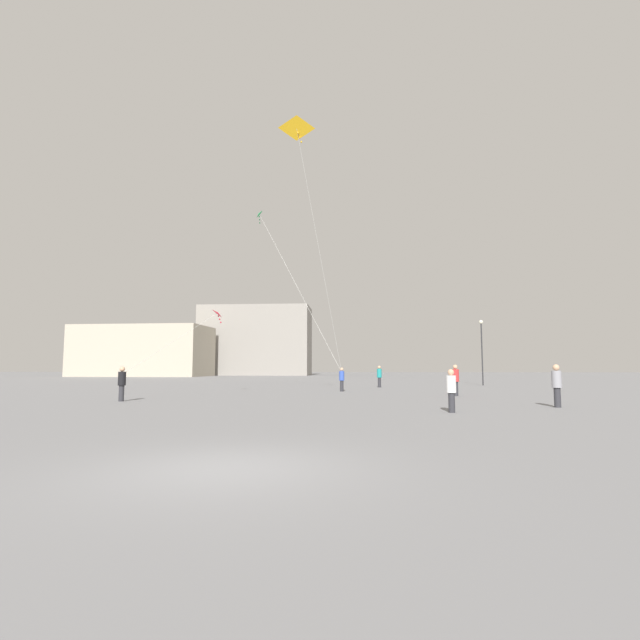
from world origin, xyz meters
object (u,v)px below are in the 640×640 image
object	(u,v)px
person_in_grey	(557,384)
kite_crimson_diamond	(217,314)
kite_amber_delta	(298,135)
person_in_teal	(379,375)
lamppost_east	(482,342)
building_centre_hall	(256,341)
building_left_hall	(143,351)
kite_emerald_diamond	(262,219)
person_in_red	(456,379)
person_in_blue	(342,378)
person_in_white	(451,389)
person_in_black	(122,382)

from	to	relation	value
person_in_grey	kite_crimson_diamond	distance (m)	19.70
person_in_grey	kite_amber_delta	world-z (taller)	kite_amber_delta
person_in_teal	lamppost_east	bearing A→B (deg)	164.80
person_in_grey	kite_crimson_diamond	xyz separation A→B (m)	(-17.20, 8.70, 4.04)
person_in_grey	building_centre_hall	bearing A→B (deg)	95.68
kite_crimson_diamond	lamppost_east	size ratio (longest dim) A/B	1.24
building_left_hall	person_in_grey	bearing A→B (deg)	-53.14
kite_amber_delta	building_centre_hall	world-z (taller)	kite_amber_delta
person_in_grey	kite_emerald_diamond	size ratio (longest dim) A/B	0.14
kite_amber_delta	kite_crimson_diamond	world-z (taller)	kite_amber_delta
person_in_red	building_left_hall	xyz separation A→B (m)	(-44.73, 55.55, 3.53)
person_in_blue	kite_crimson_diamond	world-z (taller)	kite_crimson_diamond
person_in_blue	kite_crimson_diamond	size ratio (longest dim) A/B	0.22
lamppost_east	kite_emerald_diamond	bearing A→B (deg)	-156.64
person_in_red	person_in_white	bearing A→B (deg)	150.95
kite_emerald_diamond	building_centre_hall	distance (m)	61.39
person_in_teal	person_in_black	bearing A→B (deg)	8.70
kite_emerald_diamond	lamppost_east	size ratio (longest dim) A/B	2.17
person_in_blue	person_in_white	world-z (taller)	person_in_blue
person_in_red	kite_amber_delta	size ratio (longest dim) A/B	0.13
person_in_grey	building_centre_hall	size ratio (longest dim) A/B	0.08
person_in_teal	building_centre_hall	size ratio (longest dim) A/B	0.08
person_in_teal	building_left_hall	size ratio (longest dim) A/B	0.08
person_in_red	kite_crimson_diamond	bearing A→B (deg)	68.53
building_centre_hall	person_in_black	bearing A→B (deg)	-82.58
building_left_hall	lamppost_east	world-z (taller)	building_left_hall
kite_crimson_diamond	lamppost_east	world-z (taller)	lamppost_east
person_in_teal	kite_amber_delta	xyz separation A→B (m)	(-4.97, -14.02, 13.81)
person_in_blue	lamppost_east	xyz separation A→B (m)	(12.40, 11.95, 3.02)
person_in_teal	person_in_white	xyz separation A→B (m)	(1.80, -21.71, -0.10)
person_in_black	kite_emerald_diamond	bearing A→B (deg)	120.33
person_in_black	kite_crimson_diamond	distance (m)	8.35
kite_amber_delta	building_centre_hall	xyz separation A→B (m)	(-17.82, 70.60, -7.81)
person_in_white	kite_crimson_diamond	xyz separation A→B (m)	(-12.41, 11.38, 4.15)
kite_amber_delta	kite_crimson_diamond	xyz separation A→B (m)	(-5.64, 3.68, -9.76)
kite_emerald_diamond	person_in_grey	bearing A→B (deg)	-45.27
person_in_grey	lamppost_east	world-z (taller)	lamppost_east
person_in_teal	person_in_grey	world-z (taller)	same
kite_crimson_diamond	lamppost_east	bearing A→B (deg)	37.59
lamppost_east	kite_crimson_diamond	bearing A→B (deg)	-142.41
person_in_grey	building_centre_hall	distance (m)	81.35
person_in_black	kite_crimson_diamond	xyz separation A→B (m)	(2.58, 6.80, 4.09)
person_in_grey	person_in_red	distance (m)	8.09
kite_amber_delta	lamppost_east	xyz separation A→B (m)	(14.55, 19.22, -10.87)
person_in_blue	person_in_teal	size ratio (longest dim) A/B	0.92
person_in_blue	person_in_red	bearing A→B (deg)	121.30
kite_emerald_diamond	person_in_black	bearing A→B (deg)	-105.21
person_in_grey	person_in_black	bearing A→B (deg)	158.95
person_in_blue	person_in_white	size ratio (longest dim) A/B	1.03
person_in_white	kite_amber_delta	world-z (taller)	kite_amber_delta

